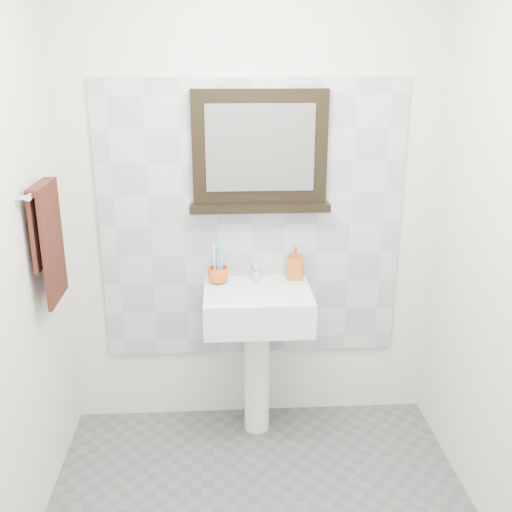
{
  "coord_description": "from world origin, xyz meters",
  "views": [
    {
      "loc": [
        -0.16,
        -1.98,
        2.01
      ],
      "look_at": [
        -0.01,
        0.55,
        1.15
      ],
      "focal_mm": 42.0,
      "sensor_mm": 36.0,
      "label": 1
    }
  ],
  "objects_px": {
    "soap_dispenser": "(295,263)",
    "toothbrush_cup": "(218,275)",
    "framed_mirror": "(260,154)",
    "pedestal_sink": "(257,322)",
    "hand_towel": "(48,234)"
  },
  "relations": [
    {
      "from": "pedestal_sink",
      "to": "soap_dispenser",
      "type": "relative_size",
      "value": 5.33
    },
    {
      "from": "toothbrush_cup",
      "to": "soap_dispenser",
      "type": "bearing_deg",
      "value": 5.81
    },
    {
      "from": "pedestal_sink",
      "to": "soap_dispenser",
      "type": "distance_m",
      "value": 0.37
    },
    {
      "from": "pedestal_sink",
      "to": "hand_towel",
      "type": "distance_m",
      "value": 1.14
    },
    {
      "from": "toothbrush_cup",
      "to": "soap_dispenser",
      "type": "relative_size",
      "value": 0.62
    },
    {
      "from": "framed_mirror",
      "to": "hand_towel",
      "type": "bearing_deg",
      "value": -157.65
    },
    {
      "from": "soap_dispenser",
      "to": "framed_mirror",
      "type": "distance_m",
      "value": 0.61
    },
    {
      "from": "soap_dispenser",
      "to": "framed_mirror",
      "type": "relative_size",
      "value": 0.25
    },
    {
      "from": "soap_dispenser",
      "to": "toothbrush_cup",
      "type": "bearing_deg",
      "value": -160.12
    },
    {
      "from": "toothbrush_cup",
      "to": "framed_mirror",
      "type": "xyz_separation_m",
      "value": [
        0.22,
        0.09,
        0.62
      ]
    },
    {
      "from": "pedestal_sink",
      "to": "framed_mirror",
      "type": "height_order",
      "value": "framed_mirror"
    },
    {
      "from": "pedestal_sink",
      "to": "soap_dispenser",
      "type": "height_order",
      "value": "soap_dispenser"
    },
    {
      "from": "hand_towel",
      "to": "soap_dispenser",
      "type": "bearing_deg",
      "value": 17.11
    },
    {
      "from": "toothbrush_cup",
      "to": "soap_dispenser",
      "type": "xyz_separation_m",
      "value": [
        0.41,
        0.04,
        0.05
      ]
    },
    {
      "from": "toothbrush_cup",
      "to": "framed_mirror",
      "type": "relative_size",
      "value": 0.15
    }
  ]
}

